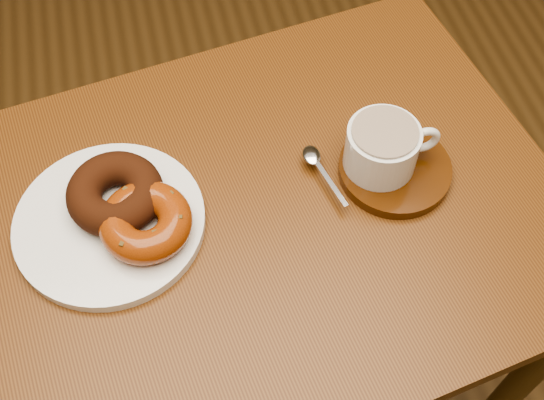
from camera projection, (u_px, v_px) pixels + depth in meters
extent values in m
plane|color=#54381A|center=(123.00, 370.00, 1.44)|extent=(6.00, 6.00, 0.00)
cube|color=#5F3514|center=(256.00, 218.00, 0.84)|extent=(0.83, 0.67, 0.03)
cylinder|color=#4F3616|center=(515.00, 387.00, 1.08)|extent=(0.04, 0.04, 0.67)
cylinder|color=#4F3616|center=(28.00, 277.00, 1.18)|extent=(0.04, 0.04, 0.67)
cylinder|color=#4F3616|center=(375.00, 159.00, 1.32)|extent=(0.04, 0.04, 0.67)
cylinder|color=white|center=(110.00, 222.00, 0.81)|extent=(0.24, 0.24, 0.01)
torus|color=#38180B|center=(115.00, 193.00, 0.80)|extent=(0.12, 0.12, 0.04)
torus|color=#913B0F|center=(146.00, 222.00, 0.78)|extent=(0.11, 0.11, 0.04)
cube|color=#4D3A19|center=(173.00, 208.00, 0.77)|extent=(0.01, 0.00, 0.00)
cube|color=#4D3A19|center=(170.00, 200.00, 0.77)|extent=(0.01, 0.01, 0.00)
cube|color=#4D3A19|center=(163.00, 193.00, 0.78)|extent=(0.01, 0.01, 0.00)
cube|color=#4D3A19|center=(153.00, 190.00, 0.78)|extent=(0.01, 0.01, 0.00)
cube|color=#4D3A19|center=(142.00, 189.00, 0.78)|extent=(0.01, 0.01, 0.00)
cube|color=#4D3A19|center=(131.00, 192.00, 0.78)|extent=(0.01, 0.01, 0.00)
cube|color=#4D3A19|center=(122.00, 198.00, 0.77)|extent=(0.01, 0.01, 0.00)
cube|color=#4D3A19|center=(116.00, 206.00, 0.77)|extent=(0.01, 0.01, 0.00)
cube|color=#4D3A19|center=(113.00, 215.00, 0.76)|extent=(0.01, 0.01, 0.00)
cube|color=#4D3A19|center=(114.00, 225.00, 0.76)|extent=(0.01, 0.01, 0.00)
cube|color=#4D3A19|center=(119.00, 233.00, 0.75)|extent=(0.01, 0.01, 0.00)
cube|color=#4D3A19|center=(128.00, 238.00, 0.75)|extent=(0.01, 0.01, 0.00)
cube|color=#4D3A19|center=(138.00, 240.00, 0.74)|extent=(0.01, 0.01, 0.00)
cube|color=#4D3A19|center=(150.00, 239.00, 0.74)|extent=(0.01, 0.01, 0.00)
cube|color=#4D3A19|center=(160.00, 234.00, 0.75)|extent=(0.01, 0.01, 0.00)
cube|color=#4D3A19|center=(169.00, 227.00, 0.75)|extent=(0.01, 0.01, 0.00)
cube|color=#4D3A19|center=(173.00, 218.00, 0.76)|extent=(0.01, 0.01, 0.00)
cylinder|color=#3D1D08|center=(395.00, 169.00, 0.85)|extent=(0.19, 0.19, 0.01)
cylinder|color=white|center=(382.00, 148.00, 0.82)|extent=(0.09, 0.09, 0.06)
cylinder|color=#53321C|center=(385.00, 132.00, 0.80)|extent=(0.08, 0.08, 0.00)
torus|color=white|center=(424.00, 140.00, 0.82)|extent=(0.04, 0.01, 0.04)
ellipsoid|color=silver|center=(312.00, 155.00, 0.85)|extent=(0.02, 0.03, 0.01)
cube|color=silver|center=(329.00, 181.00, 0.83)|extent=(0.03, 0.08, 0.00)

